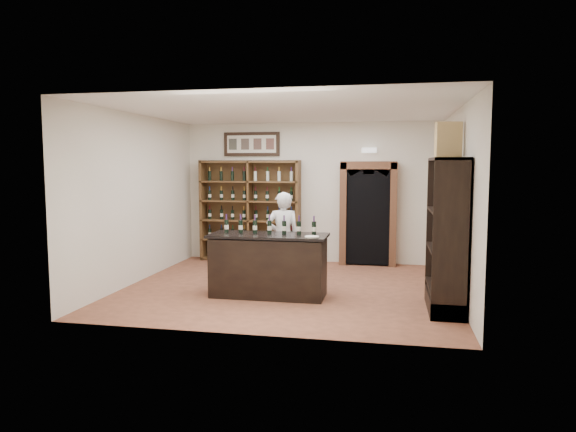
# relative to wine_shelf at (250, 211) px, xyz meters

# --- Properties ---
(floor) EXTENTS (5.50, 5.50, 0.00)m
(floor) POSITION_rel_wine_shelf_xyz_m (1.30, -2.33, -1.10)
(floor) COLOR #97553C
(floor) RESTS_ON ground
(ceiling) EXTENTS (5.50, 5.50, 0.00)m
(ceiling) POSITION_rel_wine_shelf_xyz_m (1.30, -2.33, 1.90)
(ceiling) COLOR white
(ceiling) RESTS_ON wall_back
(wall_back) EXTENTS (5.50, 0.04, 3.00)m
(wall_back) POSITION_rel_wine_shelf_xyz_m (1.30, 0.17, 0.40)
(wall_back) COLOR silver
(wall_back) RESTS_ON ground
(wall_left) EXTENTS (0.04, 5.00, 3.00)m
(wall_left) POSITION_rel_wine_shelf_xyz_m (-1.45, -2.33, 0.40)
(wall_left) COLOR silver
(wall_left) RESTS_ON ground
(wall_right) EXTENTS (0.04, 5.00, 3.00)m
(wall_right) POSITION_rel_wine_shelf_xyz_m (4.05, -2.33, 0.40)
(wall_right) COLOR silver
(wall_right) RESTS_ON ground
(wine_shelf) EXTENTS (2.20, 0.38, 2.20)m
(wine_shelf) POSITION_rel_wine_shelf_xyz_m (0.00, 0.00, 0.00)
(wine_shelf) COLOR brown
(wine_shelf) RESTS_ON ground
(framed_picture) EXTENTS (1.25, 0.04, 0.52)m
(framed_picture) POSITION_rel_wine_shelf_xyz_m (0.00, 0.14, 1.45)
(framed_picture) COLOR black
(framed_picture) RESTS_ON wall_back
(arched_doorway) EXTENTS (1.17, 0.35, 2.17)m
(arched_doorway) POSITION_rel_wine_shelf_xyz_m (2.55, -0.00, 0.04)
(arched_doorway) COLOR black
(arched_doorway) RESTS_ON ground
(emergency_light) EXTENTS (0.30, 0.10, 0.10)m
(emergency_light) POSITION_rel_wine_shelf_xyz_m (2.55, 0.09, 1.30)
(emergency_light) COLOR white
(emergency_light) RESTS_ON wall_back
(tasting_counter) EXTENTS (1.88, 0.78, 1.00)m
(tasting_counter) POSITION_rel_wine_shelf_xyz_m (1.10, -2.93, -0.61)
(tasting_counter) COLOR black
(tasting_counter) RESTS_ON ground
(counter_bottle_0) EXTENTS (0.07, 0.07, 0.30)m
(counter_bottle_0) POSITION_rel_wine_shelf_xyz_m (0.38, -2.86, 0.01)
(counter_bottle_0) COLOR black
(counter_bottle_0) RESTS_ON tasting_counter
(counter_bottle_1) EXTENTS (0.07, 0.07, 0.30)m
(counter_bottle_1) POSITION_rel_wine_shelf_xyz_m (0.62, -2.86, 0.01)
(counter_bottle_1) COLOR black
(counter_bottle_1) RESTS_ON tasting_counter
(counter_bottle_2) EXTENTS (0.07, 0.07, 0.30)m
(counter_bottle_2) POSITION_rel_wine_shelf_xyz_m (0.86, -2.86, 0.01)
(counter_bottle_2) COLOR black
(counter_bottle_2) RESTS_ON tasting_counter
(counter_bottle_3) EXTENTS (0.07, 0.07, 0.30)m
(counter_bottle_3) POSITION_rel_wine_shelf_xyz_m (1.10, -2.86, 0.01)
(counter_bottle_3) COLOR black
(counter_bottle_3) RESTS_ON tasting_counter
(counter_bottle_4) EXTENTS (0.07, 0.07, 0.30)m
(counter_bottle_4) POSITION_rel_wine_shelf_xyz_m (1.34, -2.86, 0.01)
(counter_bottle_4) COLOR black
(counter_bottle_4) RESTS_ON tasting_counter
(counter_bottle_5) EXTENTS (0.07, 0.07, 0.30)m
(counter_bottle_5) POSITION_rel_wine_shelf_xyz_m (1.58, -2.86, 0.01)
(counter_bottle_5) COLOR black
(counter_bottle_5) RESTS_ON tasting_counter
(counter_bottle_6) EXTENTS (0.07, 0.07, 0.30)m
(counter_bottle_6) POSITION_rel_wine_shelf_xyz_m (1.82, -2.86, 0.01)
(counter_bottle_6) COLOR black
(counter_bottle_6) RESTS_ON tasting_counter
(side_cabinet) EXTENTS (0.48, 1.20, 2.20)m
(side_cabinet) POSITION_rel_wine_shelf_xyz_m (3.82, -3.23, -0.35)
(side_cabinet) COLOR black
(side_cabinet) RESTS_ON ground
(shopkeeper) EXTENTS (0.67, 0.53, 1.62)m
(shopkeeper) POSITION_rel_wine_shelf_xyz_m (1.13, -1.94, -0.29)
(shopkeeper) COLOR silver
(shopkeeper) RESTS_ON ground
(plate) EXTENTS (0.22, 0.22, 0.02)m
(plate) POSITION_rel_wine_shelf_xyz_m (1.83, -3.14, -0.09)
(plate) COLOR silver
(plate) RESTS_ON tasting_counter
(wine_crate) EXTENTS (0.39, 0.21, 0.53)m
(wine_crate) POSITION_rel_wine_shelf_xyz_m (3.82, -2.83, 1.36)
(wine_crate) COLOR tan
(wine_crate) RESTS_ON side_cabinet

